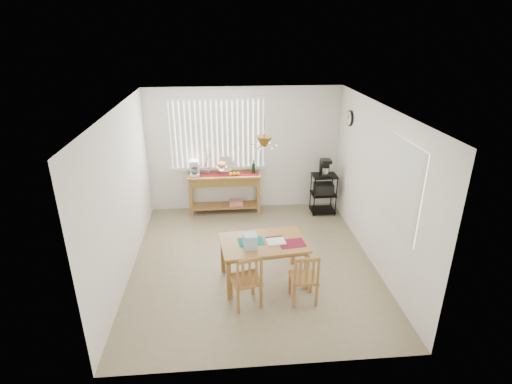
{
  "coord_description": "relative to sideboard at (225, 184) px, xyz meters",
  "views": [
    {
      "loc": [
        -0.45,
        -5.77,
        3.71
      ],
      "look_at": [
        0.1,
        0.55,
        1.05
      ],
      "focal_mm": 28.0,
      "sensor_mm": 36.0,
      "label": 1
    }
  ],
  "objects": [
    {
      "name": "sideboard",
      "position": [
        0.0,
        0.0,
        0.0
      ],
      "size": [
        1.51,
        0.42,
        0.85
      ],
      "color": "#A67238",
      "rests_on": "ground"
    },
    {
      "name": "dining_table",
      "position": [
        0.54,
        -2.55,
        -0.03
      ],
      "size": [
        1.36,
        0.96,
        0.68
      ],
      "color": "#A67238",
      "rests_on": "ground"
    },
    {
      "name": "ground",
      "position": [
        0.43,
        -2.02,
        -0.64
      ],
      "size": [
        4.0,
        4.5,
        0.01
      ],
      "primitive_type": "cube",
      "color": "gray"
    },
    {
      "name": "chair_right",
      "position": [
        1.07,
        -3.13,
        -0.24
      ],
      "size": [
        0.38,
        0.38,
        0.81
      ],
      "color": "#A67238",
      "rests_on": "ground"
    },
    {
      "name": "cart_items",
      "position": [
        2.06,
        -0.2,
        0.37
      ],
      "size": [
        0.2,
        0.24,
        0.35
      ],
      "color": "black",
      "rests_on": "wire_cart"
    },
    {
      "name": "sideboard_items",
      "position": [
        -0.25,
        0.01,
        0.34
      ],
      "size": [
        1.43,
        0.36,
        0.65
      ],
      "color": "maroon",
      "rests_on": "sideboard"
    },
    {
      "name": "chair_left",
      "position": [
        0.25,
        -3.14,
        -0.22
      ],
      "size": [
        0.48,
        0.48,
        0.85
      ],
      "color": "#A67238",
      "rests_on": "ground"
    },
    {
      "name": "room_shell",
      "position": [
        0.43,
        -2.0,
        1.05
      ],
      "size": [
        4.2,
        4.7,
        2.7
      ],
      "color": "white",
      "rests_on": "ground"
    },
    {
      "name": "wire_cart",
      "position": [
        2.06,
        -0.21,
        -0.13
      ],
      "size": [
        0.5,
        0.4,
        0.85
      ],
      "color": "black",
      "rests_on": "ground"
    },
    {
      "name": "table_items",
      "position": [
        0.43,
        -2.67,
        0.13
      ],
      "size": [
        1.02,
        0.45,
        0.22
      ],
      "color": "#136F69",
      "rests_on": "dining_table"
    }
  ]
}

